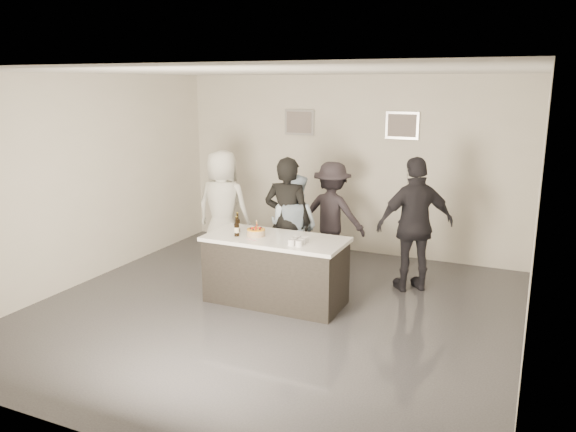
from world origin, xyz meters
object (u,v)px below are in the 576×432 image
Objects in this scene: beer_bottle_a at (238,222)px; beer_bottle_b at (237,227)px; bar_counter at (276,270)px; person_main_blue at (293,228)px; person_guest_left at (223,207)px; person_main_black at (287,222)px; cake at (256,233)px; person_guest_back at (332,214)px; person_guest_right at (415,225)px.

beer_bottle_b is (0.10, -0.20, 0.00)m from beer_bottle_a.
person_main_blue is at bearing 97.88° from bar_counter.
beer_bottle_a is 1.48m from person_guest_left.
person_main_blue is (-0.12, 0.85, 0.36)m from bar_counter.
bar_counter is at bearing 106.34° from person_main_blue.
bar_counter is 0.88m from person_main_black.
beer_bottle_a is at bearing 50.92° from person_main_black.
person_main_black is at bearing 102.03° from bar_counter.
person_main_blue reaches higher than cake.
person_main_black reaches higher than bar_counter.
person_guest_back is at bearing 85.81° from bar_counter.
person_guest_right is 1.13× the size of person_guest_back.
person_guest_right is at bearing 38.28° from bar_counter.
person_guest_left is at bearing 128.66° from beer_bottle_a.
person_guest_left is (-1.36, 0.48, -0.01)m from person_main_black.
cake is 0.76m from person_main_black.
person_guest_right reaches higher than beer_bottle_b.
person_main_black is 0.19m from person_main_blue.
beer_bottle_a is 0.14× the size of person_guest_right.
bar_counter is at bearing 88.57° from person_guest_back.
person_main_blue is at bearing -109.91° from person_main_black.
beer_bottle_a is 0.23m from beer_bottle_b.
person_main_black is (0.11, 0.75, -0.00)m from cake.
person_main_black is (0.44, 0.67, -0.10)m from beer_bottle_a.
person_guest_left is at bearing 22.88° from person_guest_back.
cake is at bearing 80.48° from person_guest_back.
person_main_black reaches higher than person_guest_left.
person_guest_right is (2.06, 1.39, -0.08)m from beer_bottle_b.
person_guest_back is (-1.44, 0.56, -0.11)m from person_guest_right.
person_main_blue is 1.44m from person_guest_left.
beer_bottle_a is at bearing 116.22° from beer_bottle_b.
person_guest_left reaches higher than bar_counter.
person_guest_right is (1.83, 1.27, 0.01)m from cake.
person_main_blue is 0.88× the size of person_guest_left.
person_guest_right reaches higher than person_guest_left.
cake is 0.15× the size of person_guest_back.
person_main_blue is at bearing 69.68° from beer_bottle_b.
beer_bottle_a is (-0.59, 0.05, 0.58)m from bar_counter.
beer_bottle_a is at bearing 175.36° from bar_counter.
bar_counter is 1.84m from person_guest_back.
person_guest_left reaches higher than beer_bottle_a.
person_main_black is 0.99× the size of person_guest_right.
bar_counter is 0.56m from cake.
person_guest_right reaches higher than person_main_black.
person_guest_right is 1.55m from person_guest_back.
person_guest_left is 0.97× the size of person_guest_right.
beer_bottle_a is 0.80m from person_main_black.
beer_bottle_a and beer_bottle_b have the same top height.
person_guest_right is at bearing 176.99° from person_guest_left.
person_main_blue is (0.15, 0.89, -0.13)m from cake.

